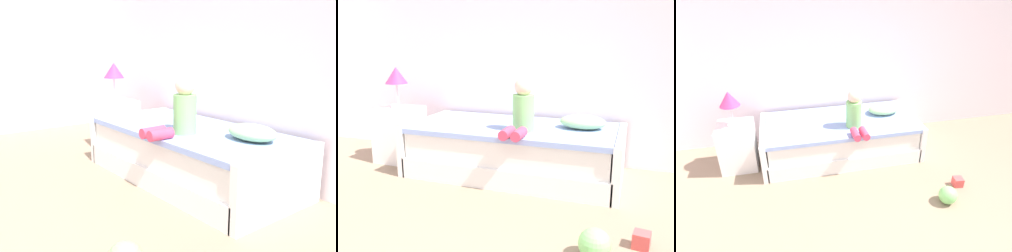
{
  "view_description": "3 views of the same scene",
  "coord_description": "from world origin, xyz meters",
  "views": [
    {
      "loc": [
        1.99,
        -0.2,
        1.25
      ],
      "look_at": [
        -0.55,
        1.75,
        0.55
      ],
      "focal_mm": 39.58,
      "sensor_mm": 36.0,
      "label": 1
    },
    {
      "loc": [
        0.56,
        -1.36,
        1.32
      ],
      "look_at": [
        -0.55,
        1.75,
        0.55
      ],
      "focal_mm": 39.01,
      "sensor_mm": 36.0,
      "label": 2
    },
    {
      "loc": [
        -1.29,
        -1.43,
        2.29
      ],
      "look_at": [
        -0.55,
        1.75,
        0.55
      ],
      "focal_mm": 31.12,
      "sensor_mm": 36.0,
      "label": 3
    }
  ],
  "objects": [
    {
      "name": "bed",
      "position": [
        -0.55,
        2.0,
        0.25
      ],
      "size": [
        2.11,
        1.0,
        0.5
      ],
      "color": "white",
      "rests_on": "ground"
    },
    {
      "name": "nightstand",
      "position": [
        -1.9,
        1.98,
        0.3
      ],
      "size": [
        0.44,
        0.44,
        0.6
      ],
      "primitive_type": "cube",
      "color": "white",
      "rests_on": "ground"
    },
    {
      "name": "child_figure",
      "position": [
        -0.41,
        1.77,
        0.7
      ],
      "size": [
        0.2,
        0.51,
        0.5
      ],
      "color": "#7FC672",
      "rests_on": "bed"
    },
    {
      "name": "table_lamp",
      "position": [
        -1.9,
        1.98,
        0.94
      ],
      "size": [
        0.24,
        0.24,
        0.45
      ],
      "color": "silver",
      "rests_on": "nightstand"
    },
    {
      "name": "wall_rear",
      "position": [
        0.0,
        2.6,
        1.45
      ],
      "size": [
        7.2,
        0.1,
        2.9
      ],
      "primitive_type": "cube",
      "color": "white",
      "rests_on": "ground"
    },
    {
      "name": "pillow",
      "position": [
        0.1,
        2.1,
        0.56
      ],
      "size": [
        0.44,
        0.3,
        0.13
      ],
      "primitive_type": "ellipsoid",
      "color": "#99CC8C",
      "rests_on": "bed"
    }
  ]
}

